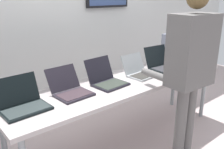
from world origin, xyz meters
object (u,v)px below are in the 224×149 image
at_px(laptop_station_0, 22,102).
at_px(laptop_station_2, 106,79).
at_px(laptop_station_1, 70,88).
at_px(laptop_station_4, 162,64).
at_px(person, 190,63).
at_px(laptop_station_3, 139,71).
at_px(workbench, 125,85).
at_px(equipment_box, 181,48).

xyz_separation_m(laptop_station_0, laptop_station_2, (0.89, 0.01, 0.00)).
height_order(laptop_station_1, laptop_station_4, laptop_station_4).
bearing_deg(person, laptop_station_3, 88.40).
relative_size(workbench, laptop_station_1, 7.03).
bearing_deg(person, laptop_station_1, 142.01).
relative_size(laptop_station_0, laptop_station_4, 1.00).
height_order(laptop_station_2, laptop_station_4, laptop_station_4).
distance_m(equipment_box, laptop_station_2, 1.34).
bearing_deg(laptop_station_4, laptop_station_1, 178.93).
relative_size(workbench, laptop_station_0, 6.96).
height_order(equipment_box, laptop_station_0, equipment_box).
bearing_deg(laptop_station_4, equipment_box, 5.09).
xyz_separation_m(laptop_station_2, laptop_station_3, (0.48, -0.02, -0.01)).
bearing_deg(laptop_station_1, laptop_station_4, -1.07).
bearing_deg(laptop_station_1, equipment_box, 0.45).
xyz_separation_m(equipment_box, person, (-0.88, -0.71, 0.10)).
xyz_separation_m(equipment_box, laptop_station_0, (-2.23, -0.04, -0.13)).
bearing_deg(person, workbench, 111.19).
xyz_separation_m(laptop_station_0, laptop_station_1, (0.46, 0.02, -0.00)).
xyz_separation_m(workbench, laptop_station_1, (-0.65, 0.07, 0.11)).
bearing_deg(laptop_station_3, workbench, -171.74).
bearing_deg(equipment_box, laptop_station_2, -178.75).
distance_m(laptop_station_1, person, 1.15).
bearing_deg(equipment_box, laptop_station_0, -179.06).
height_order(laptop_station_0, laptop_station_4, laptop_station_4).
distance_m(workbench, laptop_station_3, 0.28).
relative_size(equipment_box, laptop_station_2, 1.05).
xyz_separation_m(laptop_station_1, laptop_station_4, (1.33, -0.02, 0.01)).
distance_m(workbench, laptop_station_0, 1.12).
bearing_deg(person, laptop_station_0, 153.57).
bearing_deg(laptop_station_3, person, -91.60).
xyz_separation_m(workbench, person, (0.24, -0.62, 0.34)).
xyz_separation_m(equipment_box, laptop_station_1, (-1.77, -0.01, -0.14)).
distance_m(workbench, laptop_station_1, 0.66).
xyz_separation_m(equipment_box, laptop_station_4, (-0.44, -0.04, -0.13)).
bearing_deg(laptop_station_4, person, -123.45).
distance_m(laptop_station_4, person, 0.83).
relative_size(laptop_station_1, laptop_station_2, 1.00).
height_order(equipment_box, laptop_station_3, equipment_box).
relative_size(laptop_station_1, laptop_station_4, 0.99).
xyz_separation_m(laptop_station_4, person, (-0.44, -0.67, 0.23)).
xyz_separation_m(laptop_station_3, laptop_station_4, (0.42, 0.01, 0.01)).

